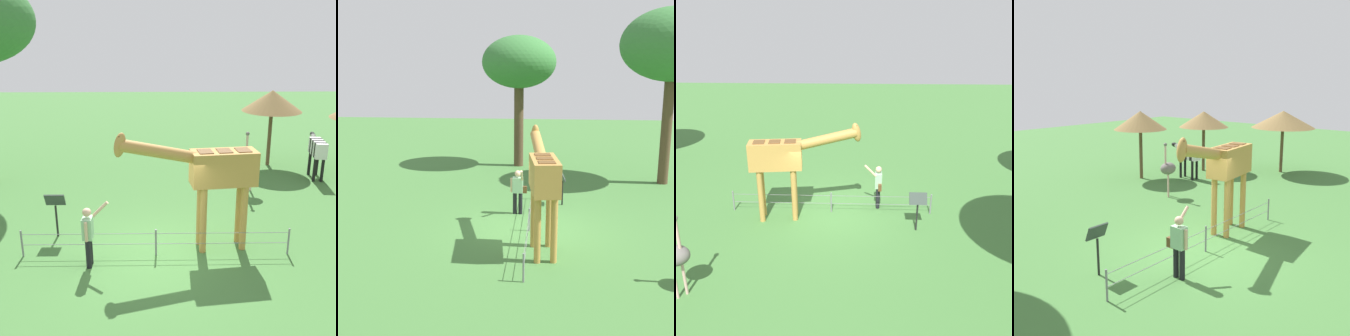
# 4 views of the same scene
# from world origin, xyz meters

# --- Properties ---
(ground_plane) EXTENTS (60.00, 60.00, 0.00)m
(ground_plane) POSITION_xyz_m (0.00, 0.00, 0.00)
(ground_plane) COLOR #427538
(giraffe) EXTENTS (3.74, 0.94, 3.34)m
(giraffe) POSITION_xyz_m (-1.47, -0.35, 2.17)
(giraffe) COLOR #BC8942
(giraffe) RESTS_ON ground_plane
(visitor) EXTENTS (0.65, 0.58, 1.70)m
(visitor) POSITION_xyz_m (1.66, 0.54, 0.90)
(visitor) COLOR black
(visitor) RESTS_ON ground_plane
(zebra) EXTENTS (0.55, 1.82, 1.66)m
(zebra) POSITION_xyz_m (-6.33, -5.94, 1.16)
(zebra) COLOR black
(zebra) RESTS_ON ground_plane
(ostrich) EXTENTS (0.70, 0.56, 2.25)m
(ostrich) POSITION_xyz_m (-3.36, -4.48, 1.18)
(ostrich) COLOR #CC9E93
(ostrich) RESTS_ON ground_plane
(shade_hut_near) EXTENTS (2.52, 2.52, 3.26)m
(shade_hut_near) POSITION_xyz_m (-4.84, -7.64, 2.81)
(shade_hut_near) COLOR brown
(shade_hut_near) RESTS_ON ground_plane
(info_sign) EXTENTS (0.56, 0.21, 1.32)m
(info_sign) POSITION_xyz_m (2.85, -1.06, 0.95)
(info_sign) COLOR black
(info_sign) RESTS_ON ground_plane
(wire_fence) EXTENTS (7.05, 0.05, 0.75)m
(wire_fence) POSITION_xyz_m (0.00, 0.07, 0.40)
(wire_fence) COLOR slate
(wire_fence) RESTS_ON ground_plane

